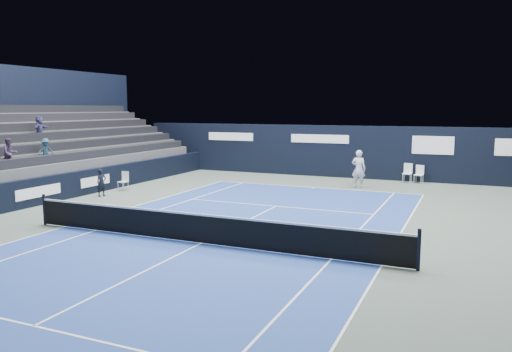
{
  "coord_description": "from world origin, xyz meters",
  "views": [
    {
      "loc": [
        7.52,
        -13.01,
        4.15
      ],
      "look_at": [
        -0.79,
        6.09,
        1.3
      ],
      "focal_mm": 35.0,
      "sensor_mm": 36.0,
      "label": 1
    }
  ],
  "objects_px": {
    "folding_chair_back_b": "(419,173)",
    "tennis_player": "(359,169)",
    "line_judge_chair": "(124,180)",
    "folding_chair_back_a": "(408,170)",
    "tennis_net": "(201,228)"
  },
  "relations": [
    {
      "from": "tennis_net",
      "to": "tennis_player",
      "type": "xyz_separation_m",
      "value": [
        2.13,
        12.79,
        0.48
      ]
    },
    {
      "from": "folding_chair_back_a",
      "to": "tennis_player",
      "type": "xyz_separation_m",
      "value": [
        -2.13,
        -3.08,
        0.28
      ]
    },
    {
      "from": "folding_chair_back_b",
      "to": "line_judge_chair",
      "type": "xyz_separation_m",
      "value": [
        -13.48,
        -8.51,
        -0.03
      ]
    },
    {
      "from": "folding_chair_back_a",
      "to": "folding_chair_back_b",
      "type": "xyz_separation_m",
      "value": [
        0.63,
        -0.14,
        -0.14
      ]
    },
    {
      "from": "folding_chair_back_a",
      "to": "line_judge_chair",
      "type": "relative_size",
      "value": 1.11
    },
    {
      "from": "tennis_player",
      "to": "folding_chair_back_b",
      "type": "bearing_deg",
      "value": 46.79
    },
    {
      "from": "line_judge_chair",
      "to": "folding_chair_back_a",
      "type": "bearing_deg",
      "value": 35.39
    },
    {
      "from": "line_judge_chair",
      "to": "tennis_player",
      "type": "height_order",
      "value": "tennis_player"
    },
    {
      "from": "folding_chair_back_b",
      "to": "tennis_player",
      "type": "xyz_separation_m",
      "value": [
        -2.76,
        -2.94,
        0.42
      ]
    },
    {
      "from": "line_judge_chair",
      "to": "tennis_net",
      "type": "relative_size",
      "value": 0.07
    },
    {
      "from": "folding_chair_back_a",
      "to": "line_judge_chair",
      "type": "distance_m",
      "value": 15.49
    },
    {
      "from": "folding_chair_back_b",
      "to": "tennis_net",
      "type": "distance_m",
      "value": 16.48
    },
    {
      "from": "tennis_player",
      "to": "tennis_net",
      "type": "bearing_deg",
      "value": -99.45
    },
    {
      "from": "folding_chair_back_b",
      "to": "folding_chair_back_a",
      "type": "bearing_deg",
      "value": 179.13
    },
    {
      "from": "folding_chair_back_b",
      "to": "tennis_player",
      "type": "relative_size",
      "value": 0.51
    }
  ]
}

